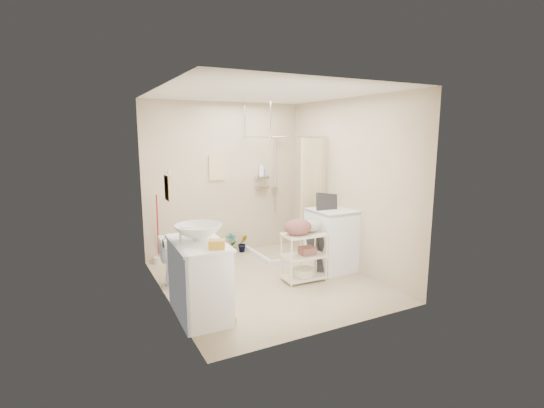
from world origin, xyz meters
The scene contains 23 objects.
floor centered at (0.00, 0.00, 0.00)m, with size 3.20×3.20×0.00m, color #BDAF8E.
ceiling centered at (0.00, 0.00, 2.60)m, with size 2.80×3.20×0.04m, color silver.
wall_back centered at (0.00, 1.60, 1.30)m, with size 2.80×0.04×2.60m, color beige.
wall_front centered at (0.00, -1.60, 1.30)m, with size 2.80×0.04×2.60m, color beige.
wall_left centered at (-1.40, 0.00, 1.30)m, with size 0.04×3.20×2.60m, color beige.
wall_right centered at (1.40, 0.00, 1.30)m, with size 0.04×3.20×2.60m, color beige.
vanity centered at (-1.16, -0.60, 0.44)m, with size 0.56×0.99×0.88m, color white.
sink centered at (-1.13, -0.55, 0.97)m, with size 0.54×0.54×0.18m, color silver.
counter_basket centered at (-1.06, -0.96, 0.92)m, with size 0.17×0.13×0.09m, color gold.
floor_basket centered at (-0.95, -0.95, 0.07)m, with size 0.25×0.19×0.14m, color gold.
toilet centered at (-1.04, 0.45, 0.34)m, with size 0.38×0.67×0.69m, color silver.
mop centered at (-1.24, 1.49, 0.57)m, with size 0.11×0.11×1.14m, color #AE111E, non-canonical shape.
potted_plant_a centered at (0.04, 1.45, 0.18)m, with size 0.19×0.13×0.36m, color #9A5C31.
potted_plant_b centered at (0.25, 1.45, 0.16)m, with size 0.17×0.14×0.31m, color brown.
hanging_towel centered at (-0.15, 1.58, 1.50)m, with size 0.28×0.03×0.42m, color beige.
towel_ring centered at (-1.38, -0.20, 1.47)m, with size 0.04×0.22×0.34m, color #F7DB91, non-canonical shape.
tp_holder centered at (-1.36, 0.05, 0.72)m, with size 0.08×0.12×0.14m, color white, non-canonical shape.
shower centered at (0.85, 1.05, 1.05)m, with size 1.10×1.10×2.10m, color silver, non-canonical shape.
shampoo_bottle_a centered at (0.66, 1.51, 1.45)m, with size 0.10×0.10×0.25m, color white.
shampoo_bottle_b centered at (0.69, 1.53, 1.41)m, with size 0.09×0.09×0.19m, color #445AB9.
washing_machine centered at (1.14, 0.00, 0.47)m, with size 0.64×0.66×0.94m, color silver.
laundry_rack centered at (0.48, -0.22, 0.41)m, with size 0.60×0.35×0.83m, color silver, non-canonical shape.
ironing_board centered at (0.99, -0.06, 0.61)m, with size 0.35×0.10×1.23m, color black, non-canonical shape.
Camera 1 is at (-2.38, -4.78, 2.07)m, focal length 26.00 mm.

